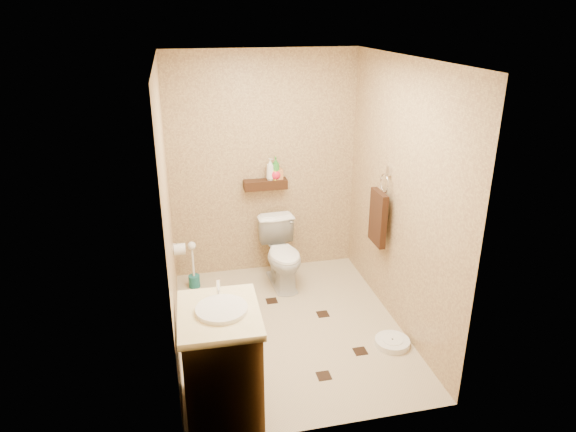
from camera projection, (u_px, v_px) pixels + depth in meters
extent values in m
plane|color=#BBAD88|center=(290.00, 328.00, 4.76)|extent=(2.50, 2.50, 0.00)
cube|color=tan|center=(264.00, 166.00, 5.44)|extent=(2.00, 0.04, 2.40)
cube|color=tan|center=(334.00, 277.00, 3.18)|extent=(2.00, 0.04, 2.40)
cube|color=tan|center=(168.00, 216.00, 4.11)|extent=(0.04, 2.50, 2.40)
cube|color=tan|center=(400.00, 198.00, 4.52)|extent=(0.04, 2.50, 2.40)
cube|color=white|center=(290.00, 58.00, 3.87)|extent=(2.00, 2.50, 0.02)
cube|color=#311B0D|center=(265.00, 184.00, 5.44)|extent=(0.46, 0.14, 0.10)
cube|color=black|center=(247.00, 348.00, 4.47)|extent=(0.11, 0.11, 0.01)
cube|color=black|center=(323.00, 314.00, 4.96)|extent=(0.11, 0.11, 0.01)
cube|color=black|center=(324.00, 376.00, 4.13)|extent=(0.11, 0.11, 0.01)
cube|color=black|center=(224.00, 307.00, 5.08)|extent=(0.11, 0.11, 0.01)
cube|color=black|center=(360.00, 351.00, 4.42)|extent=(0.11, 0.11, 0.01)
cube|color=black|center=(272.00, 301.00, 5.19)|extent=(0.11, 0.11, 0.01)
imported|color=white|center=(283.00, 254.00, 5.41)|extent=(0.43, 0.71, 0.70)
cube|color=brown|center=(222.00, 364.00, 3.66)|extent=(0.53, 0.65, 0.78)
cube|color=#FBE6B5|center=(219.00, 315.00, 3.51)|extent=(0.57, 0.69, 0.05)
cylinder|color=white|center=(222.00, 310.00, 3.50)|extent=(0.36, 0.36, 0.05)
cylinder|color=silver|center=(218.00, 286.00, 3.67)|extent=(0.03, 0.03, 0.12)
cylinder|color=white|center=(392.00, 342.00, 4.50)|extent=(0.31, 0.31, 0.06)
cylinder|color=white|center=(392.00, 339.00, 4.49)|extent=(0.18, 0.18, 0.01)
cylinder|color=#185F60|center=(194.00, 281.00, 5.44)|extent=(0.12, 0.12, 0.13)
cylinder|color=white|center=(193.00, 261.00, 5.35)|extent=(0.02, 0.02, 0.37)
sphere|color=white|center=(192.00, 246.00, 5.29)|extent=(0.09, 0.09, 0.09)
cube|color=silver|center=(389.00, 170.00, 4.67)|extent=(0.03, 0.06, 0.08)
torus|color=silver|center=(385.00, 183.00, 4.71)|extent=(0.02, 0.19, 0.19)
cube|color=#331B0F|center=(378.00, 218.00, 4.83)|extent=(0.06, 0.30, 0.52)
cylinder|color=white|center=(180.00, 249.00, 4.93)|extent=(0.11, 0.11, 0.11)
cylinder|color=silver|center=(175.00, 244.00, 4.90)|extent=(0.04, 0.02, 0.02)
imported|color=silver|center=(270.00, 169.00, 5.39)|extent=(0.13, 0.13, 0.23)
imported|color=yellow|center=(275.00, 172.00, 5.41)|extent=(0.10, 0.10, 0.16)
imported|color=red|center=(275.00, 172.00, 5.41)|extent=(0.17, 0.17, 0.16)
imported|color=#32882D|center=(276.00, 168.00, 5.40)|extent=(0.09, 0.09, 0.24)
imported|color=#CF8045|center=(279.00, 172.00, 5.42)|extent=(0.08, 0.08, 0.16)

